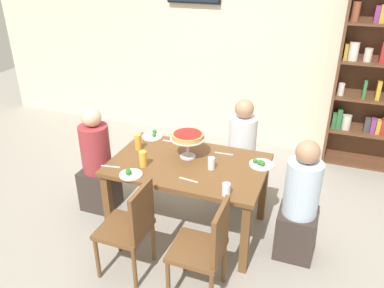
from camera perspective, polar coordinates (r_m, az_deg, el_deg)
ground_plane at (r=4.00m, az=-0.51°, el=-12.08°), size 12.00×12.00×0.00m
rear_partition at (r=5.35m, az=8.08°, el=14.52°), size 8.00×0.12×2.80m
dining_table at (r=3.63m, az=-0.55°, el=-4.15°), size 1.43×0.91×0.74m
diner_far_right at (r=4.24m, az=7.28°, el=-1.85°), size 0.34×0.34×1.15m
diner_head_west at (r=4.14m, az=-13.80°, el=-3.23°), size 0.34×0.34×1.15m
diner_head_east at (r=3.53m, az=15.58°, el=-9.19°), size 0.34×0.34×1.15m
chair_near_left at (r=3.27m, az=-9.01°, el=-11.82°), size 0.40×0.40×0.87m
chair_near_right at (r=3.04m, az=2.04°, el=-14.92°), size 0.40×0.40×0.87m
deep_dish_pizza_stand at (r=3.59m, az=-0.64°, el=0.96°), size 0.33×0.33×0.25m
salad_plate_near_diner at (r=4.10m, az=-5.85°, el=1.23°), size 0.22×0.22×0.06m
salad_plate_far_diner at (r=3.59m, az=10.14°, el=-2.89°), size 0.23×0.23×0.06m
salad_plate_spare at (r=3.43m, az=-9.14°, el=-4.35°), size 0.20×0.20×0.07m
beer_glass_amber_tall at (r=3.52m, az=-7.27°, el=-2.20°), size 0.07×0.07×0.15m
beer_glass_amber_short at (r=3.82m, az=-8.00°, el=0.27°), size 0.06×0.06×0.16m
water_glass_clear_near at (r=3.47m, az=2.88°, el=-2.87°), size 0.06×0.06×0.11m
water_glass_clear_far at (r=3.12m, az=5.07°, el=-6.69°), size 0.07×0.07×0.10m
cutlery_fork_near at (r=3.32m, az=-0.53°, el=-5.33°), size 0.18×0.04×0.00m
cutlery_knife_near at (r=3.75m, az=4.73°, el=-1.42°), size 0.18×0.03×0.00m
cutlery_fork_far at (r=3.60m, az=-11.97°, el=-3.27°), size 0.18×0.05×0.00m
cutlery_knife_far at (r=3.98m, az=-3.15°, el=0.37°), size 0.18×0.02×0.00m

